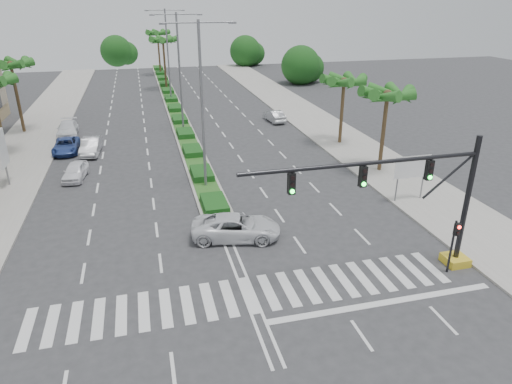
% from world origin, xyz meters
% --- Properties ---
extents(ground, '(160.00, 160.00, 0.00)m').
position_xyz_m(ground, '(0.00, 0.00, 0.00)').
color(ground, '#333335').
rests_on(ground, ground).
extents(footpath_right, '(6.00, 120.00, 0.15)m').
position_xyz_m(footpath_right, '(15.20, 20.00, 0.07)').
color(footpath_right, gray).
rests_on(footpath_right, ground).
extents(footpath_left, '(6.00, 120.00, 0.15)m').
position_xyz_m(footpath_left, '(-15.20, 20.00, 0.07)').
color(footpath_left, gray).
rests_on(footpath_left, ground).
extents(median, '(2.20, 75.00, 0.20)m').
position_xyz_m(median, '(0.00, 45.00, 0.10)').
color(median, gray).
rests_on(median, ground).
extents(median_grass, '(1.80, 75.00, 0.04)m').
position_xyz_m(median_grass, '(0.00, 45.00, 0.22)').
color(median_grass, '#264E1A').
rests_on(median_grass, median).
extents(signal_gantry, '(12.60, 1.20, 7.20)m').
position_xyz_m(signal_gantry, '(9.27, -0.00, 3.46)').
color(signal_gantry, gold).
rests_on(signal_gantry, ground).
extents(pedestrian_signal, '(0.28, 0.36, 3.00)m').
position_xyz_m(pedestrian_signal, '(10.60, -0.68, 2.04)').
color(pedestrian_signal, black).
rests_on(pedestrian_signal, ground).
extents(direction_sign, '(2.70, 0.11, 3.40)m').
position_xyz_m(direction_sign, '(13.50, 7.99, 2.45)').
color(direction_sign, slate).
rests_on(direction_sign, ground).
extents(billboard_far, '(0.18, 2.10, 4.35)m').
position_xyz_m(billboard_far, '(-14.50, 18.00, 2.96)').
color(billboard_far, slate).
rests_on(billboard_far, ground).
extents(palm_left_end, '(4.57, 4.68, 7.75)m').
position_xyz_m(palm_left_end, '(-16.50, 34.00, 6.88)').
color(palm_left_end, brown).
rests_on(palm_left_end, ground).
extents(palm_right_near, '(4.57, 4.68, 7.05)m').
position_xyz_m(palm_right_near, '(14.50, 14.00, 6.20)').
color(palm_right_near, brown).
rests_on(palm_right_near, ground).
extents(palm_right_far, '(4.57, 4.68, 6.75)m').
position_xyz_m(palm_right_far, '(14.50, 22.00, 5.91)').
color(palm_right_far, brown).
rests_on(palm_right_far, ground).
extents(palm_median_a, '(4.57, 4.68, 8.05)m').
position_xyz_m(palm_median_a, '(0.00, 55.00, 7.17)').
color(palm_median_a, brown).
rests_on(palm_median_a, ground).
extents(palm_median_b, '(4.57, 4.68, 8.05)m').
position_xyz_m(palm_median_b, '(0.00, 70.00, 7.17)').
color(palm_median_b, brown).
rests_on(palm_median_b, ground).
extents(streetlight_near, '(5.10, 0.25, 12.00)m').
position_xyz_m(streetlight_near, '(0.00, 14.00, 6.81)').
color(streetlight_near, slate).
rests_on(streetlight_near, ground).
extents(streetlight_mid, '(5.10, 0.25, 12.00)m').
position_xyz_m(streetlight_mid, '(0.00, 30.00, 6.81)').
color(streetlight_mid, slate).
rests_on(streetlight_mid, ground).
extents(streetlight_far, '(5.10, 0.25, 12.00)m').
position_xyz_m(streetlight_far, '(0.00, 46.00, 6.81)').
color(streetlight_far, slate).
rests_on(streetlight_far, ground).
extents(car_parked_a, '(2.01, 3.94, 1.28)m').
position_xyz_m(car_parked_a, '(-9.74, 18.43, 0.64)').
color(car_parked_a, white).
rests_on(car_parked_a, ground).
extents(car_parked_b, '(1.89, 4.52, 1.45)m').
position_xyz_m(car_parked_b, '(-8.99, 24.74, 0.73)').
color(car_parked_b, silver).
rests_on(car_parked_b, ground).
extents(car_parked_c, '(2.15, 4.64, 1.29)m').
position_xyz_m(car_parked_c, '(-11.28, 25.78, 0.64)').
color(car_parked_c, '#304993').
rests_on(car_parked_c, ground).
extents(car_parked_d, '(2.19, 4.96, 1.41)m').
position_xyz_m(car_parked_d, '(-11.80, 31.71, 0.71)').
color(car_parked_d, white).
rests_on(car_parked_d, ground).
extents(car_crossing, '(5.69, 3.56, 1.47)m').
position_xyz_m(car_crossing, '(0.60, 5.75, 0.73)').
color(car_crossing, white).
rests_on(car_crossing, ground).
extents(car_right, '(1.77, 4.14, 1.33)m').
position_xyz_m(car_right, '(10.72, 31.94, 0.66)').
color(car_right, '#B5B6BA').
rests_on(car_right, ground).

